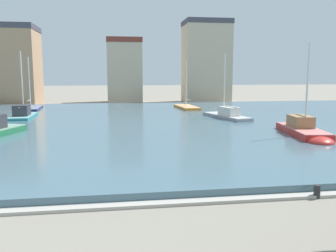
{
  "coord_description": "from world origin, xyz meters",
  "views": [
    {
      "loc": [
        -0.55,
        -2.98,
        4.57
      ],
      "look_at": [
        1.94,
        13.3,
        2.2
      ],
      "focal_mm": 38.38,
      "sensor_mm": 36.0,
      "label": 1
    }
  ],
  "objects_px": {
    "sailboat_orange": "(186,108)",
    "sailboat_grey": "(224,116)",
    "sailboat_navy": "(31,109)",
    "sailboat_red": "(305,133)",
    "sailboat_teal": "(24,116)",
    "mooring_bollard": "(317,192)"
  },
  "relations": [
    {
      "from": "sailboat_red",
      "to": "mooring_bollard",
      "type": "height_order",
      "value": "sailboat_red"
    },
    {
      "from": "sailboat_red",
      "to": "sailboat_grey",
      "type": "relative_size",
      "value": 0.95
    },
    {
      "from": "sailboat_orange",
      "to": "sailboat_grey",
      "type": "bearing_deg",
      "value": -81.13
    },
    {
      "from": "sailboat_orange",
      "to": "sailboat_teal",
      "type": "height_order",
      "value": "sailboat_teal"
    },
    {
      "from": "sailboat_navy",
      "to": "sailboat_grey",
      "type": "height_order",
      "value": "sailboat_navy"
    },
    {
      "from": "sailboat_grey",
      "to": "sailboat_teal",
      "type": "relative_size",
      "value": 1.12
    },
    {
      "from": "sailboat_orange",
      "to": "sailboat_navy",
      "type": "height_order",
      "value": "sailboat_navy"
    },
    {
      "from": "sailboat_navy",
      "to": "sailboat_red",
      "type": "relative_size",
      "value": 0.99
    },
    {
      "from": "sailboat_orange",
      "to": "sailboat_red",
      "type": "distance_m",
      "value": 22.0
    },
    {
      "from": "sailboat_navy",
      "to": "sailboat_teal",
      "type": "bearing_deg",
      "value": -82.11
    },
    {
      "from": "sailboat_red",
      "to": "sailboat_teal",
      "type": "xyz_separation_m",
      "value": [
        -21.78,
        14.24,
        -0.04
      ]
    },
    {
      "from": "sailboat_orange",
      "to": "mooring_bollard",
      "type": "distance_m",
      "value": 32.48
    },
    {
      "from": "sailboat_navy",
      "to": "sailboat_teal",
      "type": "xyz_separation_m",
      "value": [
        1.25,
        -9.03,
        0.19
      ]
    },
    {
      "from": "sailboat_grey",
      "to": "mooring_bollard",
      "type": "relative_size",
      "value": 15.17
    },
    {
      "from": "sailboat_orange",
      "to": "sailboat_navy",
      "type": "bearing_deg",
      "value": 175.11
    },
    {
      "from": "sailboat_red",
      "to": "mooring_bollard",
      "type": "relative_size",
      "value": 14.44
    },
    {
      "from": "sailboat_orange",
      "to": "sailboat_red",
      "type": "relative_size",
      "value": 0.95
    },
    {
      "from": "sailboat_navy",
      "to": "sailboat_red",
      "type": "bearing_deg",
      "value": -45.29
    },
    {
      "from": "sailboat_orange",
      "to": "sailboat_navy",
      "type": "distance_m",
      "value": 19.11
    },
    {
      "from": "sailboat_orange",
      "to": "sailboat_red",
      "type": "height_order",
      "value": "sailboat_red"
    },
    {
      "from": "sailboat_grey",
      "to": "sailboat_teal",
      "type": "bearing_deg",
      "value": 170.48
    },
    {
      "from": "sailboat_orange",
      "to": "sailboat_red",
      "type": "xyz_separation_m",
      "value": [
        3.99,
        -21.64,
        0.22
      ]
    }
  ]
}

